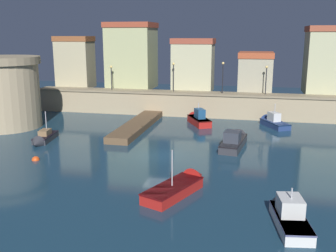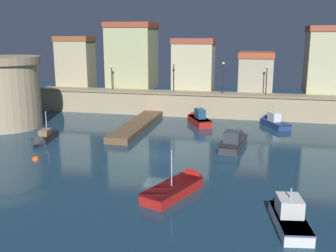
# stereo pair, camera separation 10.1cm
# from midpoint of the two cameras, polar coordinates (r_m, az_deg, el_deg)

# --- Properties ---
(ground_plane) EXTENTS (97.97, 97.97, 0.00)m
(ground_plane) POSITION_cam_midpoint_polar(r_m,az_deg,el_deg) (33.57, -1.20, -4.36)
(ground_plane) COLOR #19384C
(quay_wall) EXTENTS (41.82, 2.77, 3.04)m
(quay_wall) POSITION_cam_midpoint_polar(r_m,az_deg,el_deg) (49.98, 3.67, 3.23)
(quay_wall) COLOR tan
(quay_wall) RESTS_ON ground
(old_town_backdrop) EXTENTS (39.59, 5.81, 8.94)m
(old_town_backdrop) POSITION_cam_midpoint_polar(r_m,az_deg,el_deg) (52.94, 5.37, 9.40)
(old_town_backdrop) COLOR #B9AE87
(old_town_backdrop) RESTS_ON ground
(fortress_tower) EXTENTS (8.27, 8.27, 7.80)m
(fortress_tower) POSITION_cam_midpoint_polar(r_m,az_deg,el_deg) (46.98, -22.67, 4.62)
(fortress_tower) COLOR tan
(fortress_tower) RESTS_ON ground
(pier_dock) EXTENTS (2.38, 13.95, 0.70)m
(pier_dock) POSITION_cam_midpoint_polar(r_m,az_deg,el_deg) (43.43, -4.38, 0.10)
(pier_dock) COLOR brown
(pier_dock) RESTS_ON ground
(quay_lamp_0) EXTENTS (0.32, 0.32, 3.15)m
(quay_lamp_0) POSITION_cam_midpoint_polar(r_m,az_deg,el_deg) (52.28, -8.13, 7.57)
(quay_lamp_0) COLOR black
(quay_lamp_0) RESTS_ON quay_wall
(quay_lamp_1) EXTENTS (0.32, 0.32, 3.66)m
(quay_lamp_1) POSITION_cam_midpoint_polar(r_m,az_deg,el_deg) (49.91, 0.90, 7.78)
(quay_lamp_1) COLOR black
(quay_lamp_1) RESTS_ON quay_wall
(quay_lamp_2) EXTENTS (0.32, 0.32, 3.83)m
(quay_lamp_2) POSITION_cam_midpoint_polar(r_m,az_deg,el_deg) (49.00, 8.08, 7.67)
(quay_lamp_2) COLOR black
(quay_lamp_2) RESTS_ON quay_wall
(quay_lamp_3) EXTENTS (0.32, 0.32, 3.45)m
(quay_lamp_3) POSITION_cam_midpoint_polar(r_m,az_deg,el_deg) (48.87, 14.20, 7.13)
(quay_lamp_3) COLOR black
(quay_lamp_3) RESTS_ON quay_wall
(moored_boat_0) EXTENTS (2.46, 6.92, 2.11)m
(moored_boat_0) POSITION_cam_midpoint_polar(r_m,az_deg,el_deg) (37.10, 9.80, -2.01)
(moored_boat_0) COLOR #333338
(moored_boat_0) RESTS_ON ground
(moored_boat_1) EXTENTS (1.98, 4.83, 3.14)m
(moored_boat_1) POSITION_cam_midpoint_polar(r_m,az_deg,el_deg) (39.57, -17.63, -1.72)
(moored_boat_1) COLOR #333338
(moored_boat_1) RESTS_ON ground
(moored_boat_2) EXTENTS (3.83, 5.33, 3.05)m
(moored_boat_2) POSITION_cam_midpoint_polar(r_m,az_deg,el_deg) (46.16, 14.87, 0.64)
(moored_boat_2) COLOR navy
(moored_boat_2) RESTS_ON ground
(moored_boat_4) EXTENTS (3.85, 6.23, 3.52)m
(moored_boat_4) POSITION_cam_midpoint_polar(r_m,az_deg,el_deg) (26.20, 2.04, -8.59)
(moored_boat_4) COLOR red
(moored_boat_4) RESTS_ON ground
(moored_boat_5) EXTENTS (3.82, 5.52, 2.83)m
(moored_boat_5) POSITION_cam_midpoint_polar(r_m,az_deg,el_deg) (45.80, 4.38, 1.08)
(moored_boat_5) COLOR red
(moored_boat_5) RESTS_ON ground
(moored_boat_6) EXTENTS (2.27, 5.42, 2.57)m
(moored_boat_6) POSITION_cam_midpoint_polar(r_m,az_deg,el_deg) (23.09, 17.00, -11.93)
(moored_boat_6) COLOR white
(moored_boat_6) RESTS_ON ground
(mooring_buoy_0) EXTENTS (0.64, 0.64, 0.64)m
(mooring_buoy_0) POSITION_cam_midpoint_polar(r_m,az_deg,el_deg) (34.27, -18.59, -4.70)
(mooring_buoy_0) COLOR #EA4C19
(mooring_buoy_0) RESTS_ON ground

